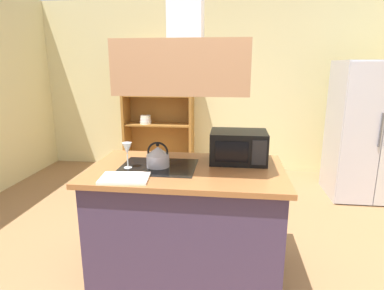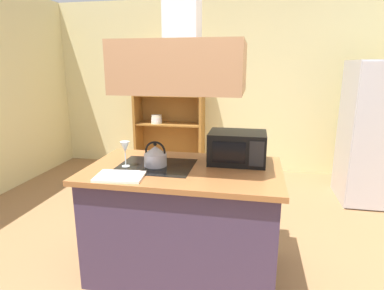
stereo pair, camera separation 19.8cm
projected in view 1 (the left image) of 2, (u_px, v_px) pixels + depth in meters
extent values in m
plane|color=olive|center=(207.00, 275.00, 2.66)|extent=(7.80, 7.80, 0.00)
cube|color=beige|center=(222.00, 87.00, 5.23)|extent=(6.00, 0.12, 2.70)
cube|color=#3D2E49|center=(187.00, 222.00, 2.65)|extent=(1.45, 0.83, 0.86)
cube|color=#955C31|center=(187.00, 170.00, 2.54)|extent=(1.53, 0.91, 0.04)
cube|color=black|center=(158.00, 167.00, 2.56)|extent=(0.60, 0.48, 0.00)
cube|color=#AB7851|center=(186.00, 67.00, 2.35)|extent=(0.90, 0.70, 0.36)
cube|color=#B9BBC5|center=(369.00, 131.00, 4.10)|extent=(0.90, 0.72, 1.75)
cube|color=#B8B6C3|center=(362.00, 137.00, 3.76)|extent=(0.44, 0.03, 1.71)
cylinder|color=#4C4C51|center=(381.00, 130.00, 3.69)|extent=(0.02, 0.02, 0.40)
cube|color=#98642A|center=(126.00, 112.00, 5.26)|extent=(0.04, 0.40, 1.88)
cube|color=#98642A|center=(192.00, 113.00, 5.13)|extent=(0.04, 0.40, 1.88)
cube|color=#98642A|center=(157.00, 54.00, 4.97)|extent=(1.12, 0.40, 0.03)
cube|color=#98642A|center=(160.00, 166.00, 5.41)|extent=(1.12, 0.40, 0.08)
cube|color=#98642A|center=(161.00, 111.00, 5.38)|extent=(1.12, 0.02, 1.88)
cube|color=#98642A|center=(159.00, 124.00, 5.24)|extent=(1.04, 0.36, 0.02)
cube|color=#98642A|center=(158.00, 95.00, 5.13)|extent=(1.04, 0.36, 0.02)
cylinder|color=white|center=(146.00, 122.00, 5.21)|extent=(0.18, 0.18, 0.05)
cylinder|color=white|center=(146.00, 120.00, 5.19)|extent=(0.17, 0.17, 0.05)
cylinder|color=white|center=(145.00, 117.00, 5.18)|extent=(0.16, 0.16, 0.05)
cylinder|color=silver|center=(166.00, 91.00, 5.05)|extent=(0.01, 0.01, 0.12)
cone|color=silver|center=(165.00, 85.00, 5.03)|extent=(0.07, 0.07, 0.08)
cylinder|color=silver|center=(177.00, 91.00, 5.03)|extent=(0.01, 0.01, 0.12)
cone|color=silver|center=(177.00, 85.00, 5.01)|extent=(0.07, 0.07, 0.08)
cylinder|color=silver|center=(158.00, 160.00, 2.55)|extent=(0.18, 0.18, 0.10)
cone|color=#B3B9C7|center=(158.00, 151.00, 2.53)|extent=(0.17, 0.17, 0.06)
sphere|color=black|center=(158.00, 145.00, 2.52)|extent=(0.03, 0.03, 0.03)
torus|color=black|center=(158.00, 152.00, 2.53)|extent=(0.17, 0.02, 0.17)
cube|color=white|center=(125.00, 178.00, 2.28)|extent=(0.36, 0.27, 0.02)
cube|color=black|center=(238.00, 147.00, 2.67)|extent=(0.46, 0.34, 0.26)
cube|color=black|center=(232.00, 152.00, 2.51)|extent=(0.26, 0.01, 0.17)
cube|color=#262628|center=(259.00, 153.00, 2.48)|extent=(0.11, 0.01, 0.20)
cylinder|color=silver|center=(128.00, 168.00, 2.53)|extent=(0.06, 0.06, 0.01)
cylinder|color=silver|center=(128.00, 161.00, 2.51)|extent=(0.01, 0.01, 0.11)
cone|color=silver|center=(127.00, 148.00, 2.49)|extent=(0.08, 0.08, 0.09)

